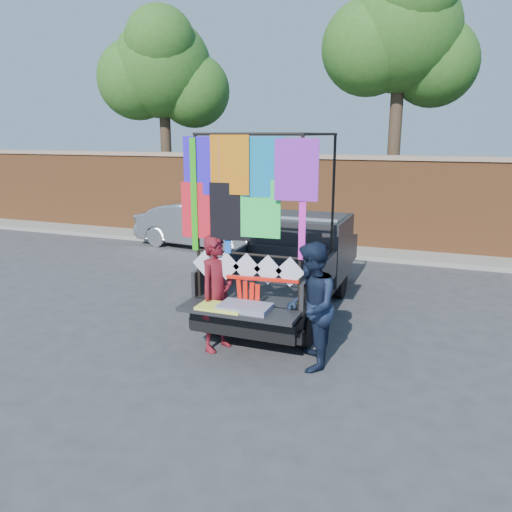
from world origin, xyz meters
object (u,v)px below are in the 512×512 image
(sedan, at_px, (201,225))
(man, at_px, (311,306))
(pickup_truck, at_px, (296,261))
(woman, at_px, (217,293))

(sedan, height_order, man, man)
(pickup_truck, xyz_separation_m, woman, (-0.47, -2.51, 0.07))
(sedan, relative_size, woman, 2.18)
(woman, xyz_separation_m, man, (1.45, -0.09, 0.01))
(woman, relative_size, man, 0.99)
(pickup_truck, height_order, sedan, pickup_truck)
(woman, bearing_deg, pickup_truck, 7.78)
(man, bearing_deg, sedan, -157.18)
(pickup_truck, relative_size, woman, 2.89)
(pickup_truck, xyz_separation_m, sedan, (-3.90, 3.69, -0.17))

